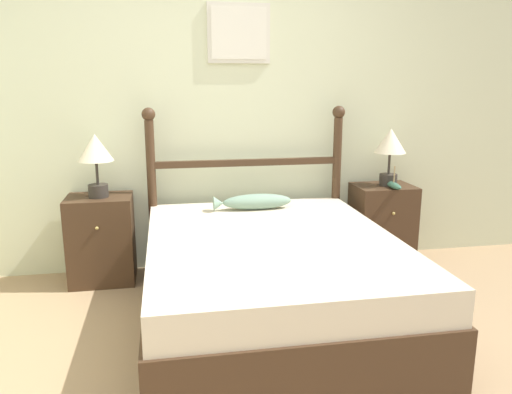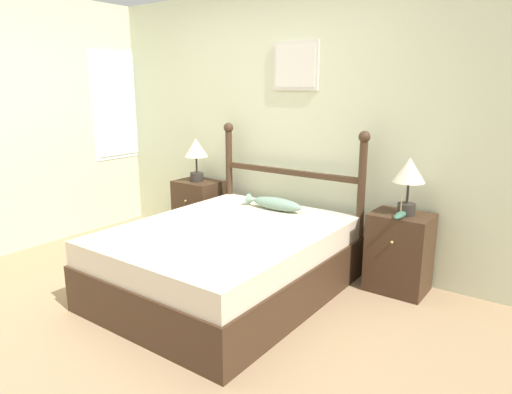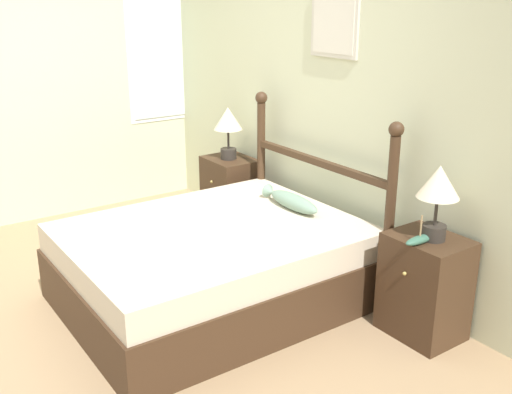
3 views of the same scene
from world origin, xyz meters
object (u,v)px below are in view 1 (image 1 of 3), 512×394
fish_pillow (254,202)px  bed (272,280)px  table_lamp_right (390,146)px  model_boat (394,185)px  nightstand_right (382,224)px  table_lamp_left (96,153)px  nightstand_left (102,239)px

fish_pillow → bed: bearing=-90.7°
bed → table_lamp_right: bearing=36.9°
bed → model_boat: 1.42m
nightstand_right → fish_pillow: 1.15m
table_lamp_left → table_lamp_right: size_ratio=1.00×
table_lamp_left → fish_pillow: size_ratio=0.79×
fish_pillow → nightstand_right: bearing=9.5°
bed → nightstand_left: nightstand_left is taller
nightstand_left → fish_pillow: 1.17m
model_boat → table_lamp_right: bearing=87.1°
nightstand_left → fish_pillow: (1.12, -0.19, 0.28)m
nightstand_left → nightstand_right: (2.22, 0.00, 0.00)m
nightstand_left → model_boat: bearing=-3.0°
bed → table_lamp_left: size_ratio=4.20×
bed → nightstand_left: (-1.11, 0.86, 0.05)m
table_lamp_right → model_boat: table_lamp_right is taller
model_boat → table_lamp_left: bearing=177.4°
nightstand_left → table_lamp_right: 2.34m
nightstand_right → table_lamp_left: (-2.22, -0.02, 0.65)m
model_boat → nightstand_right: bearing=101.6°
nightstand_right → fish_pillow: bearing=-170.5°
nightstand_right → bed: bearing=-142.2°
nightstand_left → model_boat: 2.28m
table_lamp_right → model_boat: size_ratio=1.99×
model_boat → fish_pillow: (-1.13, -0.07, -0.07)m
fish_pillow → table_lamp_left: bearing=171.4°
nightstand_right → table_lamp_right: (0.03, -0.00, 0.65)m
nightstand_right → table_lamp_left: 2.31m
nightstand_right → fish_pillow: fish_pillow is taller
nightstand_left → nightstand_right: same height
table_lamp_right → bed: bearing=-143.1°
table_lamp_left → model_boat: 2.26m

